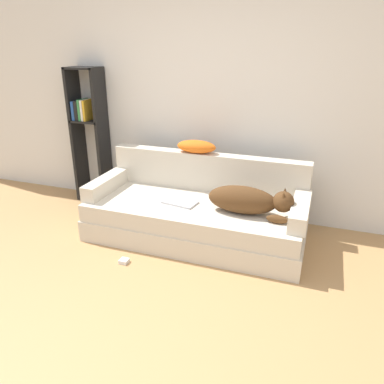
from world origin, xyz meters
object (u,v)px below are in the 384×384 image
couch (195,221)px  bookshelf (88,128)px  throw_pillow (196,147)px  power_adapter (124,261)px  dog (249,200)px  laptop (180,202)px

couch → bookshelf: bookshelf is taller
throw_pillow → bookshelf: (-1.41, 0.18, 0.06)m
couch → power_adapter: couch is taller
dog → couch: bearing=172.7°
couch → throw_pillow: size_ratio=5.13×
dog → laptop: (-0.67, 0.01, -0.12)m
dog → throw_pillow: (-0.66, 0.45, 0.33)m
bookshelf → dog: bearing=-16.8°
power_adapter → throw_pillow: bearing=72.6°
throw_pillow → power_adapter: bearing=-107.4°
dog → laptop: dog is taller
couch → dog: (0.53, -0.07, 0.33)m
laptop → throw_pillow: bearing=97.7°
couch → laptop: 0.25m
power_adapter → dog: bearing=30.8°
laptop → power_adapter: bearing=-108.0°
dog → throw_pillow: throw_pillow is taller
couch → laptop: size_ratio=6.03×
throw_pillow → bookshelf: bookshelf is taller
throw_pillow → couch: bearing=-72.0°
power_adapter → laptop: bearing=62.5°
bookshelf → power_adapter: bearing=-48.0°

